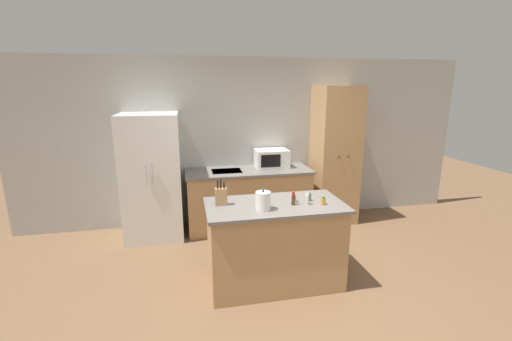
# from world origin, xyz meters

# --- Properties ---
(ground_plane) EXTENTS (14.00, 14.00, 0.00)m
(ground_plane) POSITION_xyz_m (0.00, 0.00, 0.00)
(ground_plane) COLOR brown
(wall_back) EXTENTS (7.20, 0.06, 2.60)m
(wall_back) POSITION_xyz_m (0.00, 2.33, 1.30)
(wall_back) COLOR #B2B2AD
(wall_back) RESTS_ON ground_plane
(refrigerator) EXTENTS (0.81, 0.77, 1.80)m
(refrigerator) POSITION_xyz_m (-1.51, 1.93, 0.90)
(refrigerator) COLOR white
(refrigerator) RESTS_ON ground_plane
(back_counter) EXTENTS (1.91, 0.71, 0.92)m
(back_counter) POSITION_xyz_m (-0.09, 1.97, 0.46)
(back_counter) COLOR tan
(back_counter) RESTS_ON ground_plane
(pantry_cabinet) EXTENTS (0.65, 0.64, 2.17)m
(pantry_cabinet) POSITION_xyz_m (1.32, 1.99, 1.08)
(pantry_cabinet) COLOR tan
(pantry_cabinet) RESTS_ON ground_plane
(kitchen_island) EXTENTS (1.49, 0.76, 0.94)m
(kitchen_island) POSITION_xyz_m (-0.11, 0.34, 0.47)
(kitchen_island) COLOR tan
(kitchen_island) RESTS_ON ground_plane
(microwave) EXTENTS (0.51, 0.39, 0.28)m
(microwave) POSITION_xyz_m (0.30, 2.09, 1.06)
(microwave) COLOR white
(microwave) RESTS_ON back_counter
(knife_block) EXTENTS (0.13, 0.07, 0.28)m
(knife_block) POSITION_xyz_m (-0.68, 0.42, 1.04)
(knife_block) COLOR tan
(knife_block) RESTS_ON kitchen_island
(spice_bottle_tall_dark) EXTENTS (0.05, 0.05, 0.08)m
(spice_bottle_tall_dark) POSITION_xyz_m (0.39, 0.22, 0.98)
(spice_bottle_tall_dark) COLOR orange
(spice_bottle_tall_dark) RESTS_ON kitchen_island
(spice_bottle_short_red) EXTENTS (0.04, 0.04, 0.09)m
(spice_bottle_short_red) POSITION_xyz_m (0.29, 0.37, 0.98)
(spice_bottle_short_red) COLOR #337033
(spice_bottle_short_red) RESTS_ON kitchen_island
(spice_bottle_amber_oil) EXTENTS (0.04, 0.04, 0.12)m
(spice_bottle_amber_oil) POSITION_xyz_m (0.23, 0.26, 1.00)
(spice_bottle_amber_oil) COLOR beige
(spice_bottle_amber_oil) RESTS_ON kitchen_island
(spice_bottle_green_herb) EXTENTS (0.06, 0.06, 0.09)m
(spice_bottle_green_herb) POSITION_xyz_m (0.11, 0.37, 0.98)
(spice_bottle_green_herb) COLOR beige
(spice_bottle_green_herb) RESTS_ON kitchen_island
(spice_bottle_pale_salt) EXTENTS (0.04, 0.04, 0.15)m
(spice_bottle_pale_salt) POSITION_xyz_m (0.07, 0.27, 1.01)
(spice_bottle_pale_salt) COLOR #563319
(spice_bottle_pale_salt) RESTS_ON kitchen_island
(kettle) EXTENTS (0.15, 0.15, 0.21)m
(kettle) POSITION_xyz_m (-0.27, 0.20, 1.03)
(kettle) COLOR white
(kettle) RESTS_ON kitchen_island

